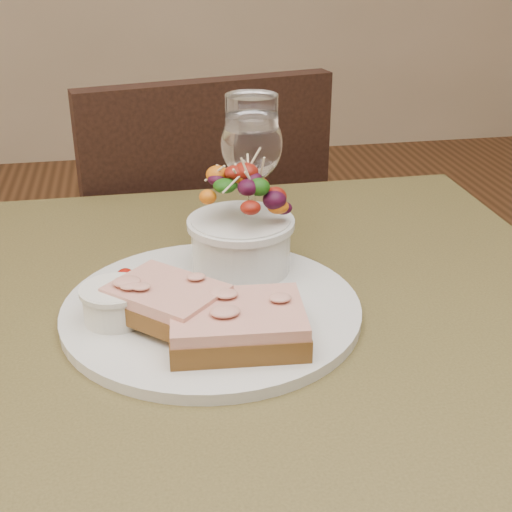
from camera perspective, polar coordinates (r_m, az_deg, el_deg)
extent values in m
cube|color=#40381B|center=(0.75, -1.05, -6.44)|extent=(0.80, 0.80, 0.04)
cylinder|color=black|center=(1.26, -19.50, -13.99)|extent=(0.05, 0.05, 0.71)
cylinder|color=black|center=(1.32, 11.56, -11.06)|extent=(0.05, 0.05, 0.71)
cube|color=black|center=(1.47, -5.83, -2.24)|extent=(0.50, 0.50, 0.04)
cube|color=black|center=(1.21, -3.65, 3.34)|extent=(0.42, 0.13, 0.45)
cube|color=black|center=(1.58, -5.47, -9.47)|extent=(0.43, 0.43, 0.45)
cylinder|color=silver|center=(0.75, -3.57, -4.30)|extent=(0.31, 0.31, 0.01)
cube|color=#4E2815|center=(0.68, -1.48, -5.91)|extent=(0.14, 0.10, 0.02)
cube|color=beige|center=(0.67, -1.50, -4.66)|extent=(0.13, 0.10, 0.01)
cube|color=#4E2815|center=(0.71, -7.11, -3.98)|extent=(0.13, 0.13, 0.02)
cube|color=beige|center=(0.71, -7.18, -2.89)|extent=(0.13, 0.13, 0.01)
cylinder|color=silver|center=(0.73, -11.22, -3.73)|extent=(0.06, 0.06, 0.04)
cylinder|color=brown|center=(0.72, -11.32, -2.68)|extent=(0.06, 0.06, 0.01)
cylinder|color=silver|center=(0.81, -1.21, 1.01)|extent=(0.11, 0.11, 0.06)
ellipsoid|color=#0E3409|center=(0.79, -1.24, 4.71)|extent=(0.10, 0.10, 0.06)
ellipsoid|color=#0E3409|center=(0.80, -9.31, -1.66)|extent=(0.04, 0.04, 0.01)
sphere|color=maroon|center=(0.79, -10.40, -1.75)|extent=(0.02, 0.02, 0.02)
cylinder|color=white|center=(0.92, -0.33, 1.36)|extent=(0.07, 0.07, 0.00)
cylinder|color=white|center=(0.90, -0.33, 4.08)|extent=(0.01, 0.01, 0.09)
ellipsoid|color=white|center=(0.88, -0.35, 8.95)|extent=(0.08, 0.08, 0.09)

